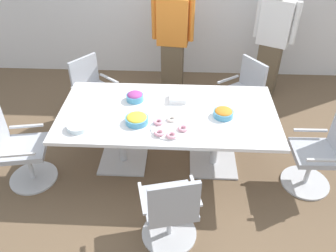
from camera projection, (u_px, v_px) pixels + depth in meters
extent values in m
cube|color=brown|center=(168.00, 162.00, 4.25)|extent=(10.00, 10.00, 0.01)
cube|color=white|center=(168.00, 113.00, 3.81)|extent=(2.40, 1.20, 0.04)
cube|color=silver|center=(124.00, 159.00, 4.26)|extent=(0.56, 0.56, 0.02)
cylinder|color=silver|center=(121.00, 137.00, 4.05)|extent=(0.09, 0.09, 0.69)
cube|color=silver|center=(213.00, 162.00, 4.22)|extent=(0.56, 0.56, 0.02)
cylinder|color=silver|center=(215.00, 140.00, 4.01)|extent=(0.09, 0.09, 0.69)
cylinder|color=silver|center=(34.00, 178.00, 4.01)|extent=(0.62, 0.62, 0.02)
cylinder|color=silver|center=(30.00, 164.00, 3.88)|extent=(0.05, 0.05, 0.41)
cube|color=#ADB2BC|center=(24.00, 148.00, 3.74)|extent=(0.53, 0.53, 0.06)
cube|color=silver|center=(26.00, 126.00, 3.87)|extent=(0.37, 0.09, 0.02)
cube|color=silver|center=(16.00, 155.00, 3.48)|extent=(0.37, 0.09, 0.02)
cylinder|color=silver|center=(169.00, 233.00, 3.40)|extent=(0.65, 0.65, 0.02)
cylinder|color=silver|center=(169.00, 219.00, 3.27)|extent=(0.05, 0.05, 0.41)
cube|color=#ADB2BC|center=(169.00, 203.00, 3.13)|extent=(0.56, 0.56, 0.06)
cube|color=#ADB2BC|center=(174.00, 203.00, 2.82)|extent=(0.43, 0.14, 0.42)
cube|color=silver|center=(142.00, 198.00, 3.02)|extent=(0.12, 0.36, 0.02)
cube|color=silver|center=(196.00, 190.00, 3.10)|extent=(0.12, 0.36, 0.02)
cylinder|color=silver|center=(305.00, 182.00, 3.95)|extent=(0.55, 0.55, 0.02)
cylinder|color=silver|center=(309.00, 169.00, 3.82)|extent=(0.05, 0.05, 0.41)
cube|color=#ADB2BC|center=(315.00, 153.00, 3.68)|extent=(0.47, 0.47, 0.06)
cube|color=silver|center=(325.00, 160.00, 3.41)|extent=(0.37, 0.04, 0.02)
cube|color=silver|center=(310.00, 130.00, 3.81)|extent=(0.37, 0.04, 0.02)
cylinder|color=silver|center=(235.00, 121.00, 4.90)|extent=(0.75, 0.75, 0.02)
cylinder|color=silver|center=(237.00, 109.00, 4.77)|extent=(0.05, 0.05, 0.41)
cube|color=#ADB2BC|center=(239.00, 95.00, 4.63)|extent=(0.64, 0.64, 0.06)
cube|color=#ADB2BC|center=(253.00, 75.00, 4.58)|extent=(0.29, 0.38, 0.42)
cube|color=silver|center=(253.00, 95.00, 4.40)|extent=(0.32, 0.24, 0.02)
cube|color=silver|center=(228.00, 79.00, 4.73)|extent=(0.32, 0.24, 0.02)
cylinder|color=silver|center=(100.00, 119.00, 4.94)|extent=(0.76, 0.76, 0.02)
cylinder|color=silver|center=(98.00, 107.00, 4.81)|extent=(0.05, 0.05, 0.41)
cube|color=#ADB2BC|center=(96.00, 93.00, 4.67)|extent=(0.65, 0.65, 0.06)
cube|color=#ADB2BC|center=(84.00, 72.00, 4.64)|extent=(0.30, 0.37, 0.42)
cube|color=silver|center=(109.00, 78.00, 4.75)|extent=(0.31, 0.25, 0.02)
cube|color=silver|center=(80.00, 92.00, 4.45)|extent=(0.31, 0.25, 0.02)
cube|color=brown|center=(172.00, 70.00, 5.29)|extent=(0.34, 0.23, 0.84)
cube|color=orange|center=(173.00, 22.00, 4.84)|extent=(0.46, 0.27, 0.67)
cylinder|color=orange|center=(192.00, 20.00, 4.79)|extent=(0.09, 0.09, 0.60)
cylinder|color=orange|center=(154.00, 18.00, 4.85)|extent=(0.09, 0.09, 0.60)
cube|color=brown|center=(267.00, 69.00, 5.31)|extent=(0.38, 0.32, 0.83)
cube|color=white|center=(276.00, 22.00, 4.87)|extent=(0.49, 0.39, 0.66)
cylinder|color=white|center=(296.00, 23.00, 4.74)|extent=(0.11, 0.11, 0.59)
cylinder|color=white|center=(258.00, 17.00, 4.95)|extent=(0.11, 0.11, 0.59)
cylinder|color=#4C9EC6|center=(223.00, 114.00, 3.70)|extent=(0.21, 0.21, 0.07)
ellipsoid|color=orange|center=(224.00, 111.00, 3.68)|extent=(0.19, 0.19, 0.06)
cylinder|color=#4C9EC6|center=(135.00, 97.00, 3.96)|extent=(0.20, 0.20, 0.07)
ellipsoid|color=#9E3D8E|center=(135.00, 95.00, 3.94)|extent=(0.17, 0.17, 0.06)
cylinder|color=#4C9EC6|center=(137.00, 120.00, 3.61)|extent=(0.24, 0.24, 0.07)
ellipsoid|color=yellow|center=(137.00, 117.00, 3.59)|extent=(0.21, 0.21, 0.06)
cylinder|color=white|center=(169.00, 129.00, 3.54)|extent=(0.38, 0.38, 0.01)
torus|color=pink|center=(183.00, 129.00, 3.50)|extent=(0.11, 0.11, 0.03)
torus|color=white|center=(171.00, 119.00, 3.64)|extent=(0.11, 0.11, 0.03)
torus|color=pink|center=(158.00, 122.00, 3.59)|extent=(0.11, 0.11, 0.03)
torus|color=pink|center=(159.00, 133.00, 3.45)|extent=(0.11, 0.11, 0.03)
torus|color=pink|center=(171.00, 135.00, 3.41)|extent=(0.11, 0.11, 0.03)
cylinder|color=white|center=(78.00, 128.00, 3.55)|extent=(0.23, 0.23, 0.01)
cylinder|color=silver|center=(78.00, 128.00, 3.54)|extent=(0.23, 0.23, 0.01)
cylinder|color=white|center=(78.00, 128.00, 3.54)|extent=(0.23, 0.23, 0.01)
cylinder|color=silver|center=(78.00, 127.00, 3.54)|extent=(0.23, 0.23, 0.01)
cylinder|color=white|center=(78.00, 127.00, 3.53)|extent=(0.23, 0.23, 0.01)
cylinder|color=silver|center=(78.00, 126.00, 3.53)|extent=(0.23, 0.23, 0.01)
cylinder|color=white|center=(78.00, 126.00, 3.52)|extent=(0.23, 0.23, 0.01)
cylinder|color=silver|center=(78.00, 125.00, 3.52)|extent=(0.23, 0.23, 0.01)
cylinder|color=white|center=(78.00, 125.00, 3.52)|extent=(0.23, 0.23, 0.01)
cube|color=white|center=(178.00, 98.00, 3.97)|extent=(0.19, 0.19, 0.06)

